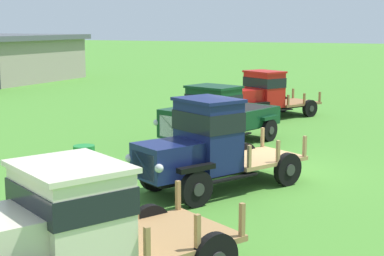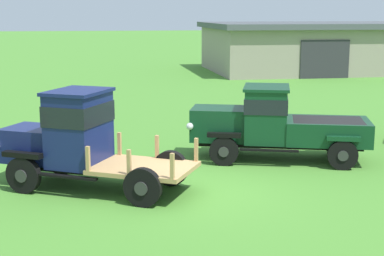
% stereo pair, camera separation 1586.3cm
% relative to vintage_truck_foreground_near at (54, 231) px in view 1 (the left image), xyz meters
% --- Properties ---
extents(ground_plane, '(240.00, 240.00, 0.00)m').
position_rel_vintage_truck_foreground_near_xyz_m(ground_plane, '(9.03, -0.41, -1.15)').
color(ground_plane, '#47842D').
extents(vintage_truck_foreground_near, '(5.26, 3.88, 2.12)m').
position_rel_vintage_truck_foreground_near_xyz_m(vintage_truck_foreground_near, '(0.00, 0.00, 0.00)').
color(vintage_truck_foreground_near, black).
rests_on(vintage_truck_foreground_near, ground).
extents(vintage_truck_second_in_line, '(4.87, 3.59, 2.34)m').
position_rel_vintage_truck_foreground_near_xyz_m(vintage_truck_second_in_line, '(6.42, 0.32, 0.04)').
color(vintage_truck_second_in_line, black).
rests_on(vintage_truck_second_in_line, ground).
extents(vintage_truck_midrow_center, '(5.24, 3.11, 2.09)m').
position_rel_vintage_truck_foreground_near_xyz_m(vintage_truck_midrow_center, '(11.89, 2.13, -0.10)').
color(vintage_truck_midrow_center, black).
rests_on(vintage_truck_midrow_center, ground).
extents(vintage_truck_far_side, '(4.83, 3.81, 2.11)m').
position_rel_vintage_truck_foreground_near_xyz_m(vintage_truck_far_side, '(18.20, 2.54, -0.07)').
color(vintage_truck_far_side, black).
rests_on(vintage_truck_far_side, ground).
extents(oil_drum_beside_row, '(0.61, 0.61, 0.91)m').
position_rel_vintage_truck_foreground_near_xyz_m(oil_drum_beside_row, '(6.28, 3.79, -0.69)').
color(oil_drum_beside_row, '#1E7F33').
rests_on(oil_drum_beside_row, ground).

